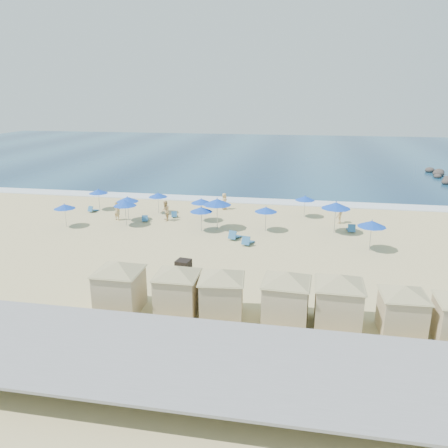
{
  "coord_description": "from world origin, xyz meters",
  "views": [
    {
      "loc": [
        5.84,
        -29.05,
        10.79
      ],
      "look_at": [
        -0.07,
        3.0,
        1.11
      ],
      "focal_mm": 35.0,
      "sensor_mm": 36.0,
      "label": 1
    }
  ],
  "objects": [
    {
      "name": "cabana_5",
      "position": [
        10.68,
        -9.56,
        1.52
      ],
      "size": [
        4.24,
        4.24,
        2.66
      ],
      "color": "tan",
      "rests_on": "ground"
    },
    {
      "name": "beach_chair_3",
      "position": [
        0.8,
        2.76,
        0.26
      ],
      "size": [
        1.0,
        1.51,
        0.76
      ],
      "color": "#296197",
      "rests_on": "ground"
    },
    {
      "name": "umbrella_6",
      "position": [
        -2.21,
        4.32,
        1.85
      ],
      "size": [
        1.87,
        1.87,
        2.13
      ],
      "color": "#A5A8AD",
      "rests_on": "ground"
    },
    {
      "name": "beachgoer_0",
      "position": [
        -10.38,
        6.19,
        0.85
      ],
      "size": [
        0.72,
        0.58,
        1.71
      ],
      "primitive_type": "imported",
      "rotation": [
        0.0,
        0.0,
        2.84
      ],
      "color": "tan",
      "rests_on": "ground"
    },
    {
      "name": "cabana_4",
      "position": [
        7.78,
        -9.38,
        1.68
      ],
      "size": [
        4.69,
        4.69,
        2.94
      ],
      "color": "tan",
      "rests_on": "ground"
    },
    {
      "name": "cabana_3",
      "position": [
        5.3,
        -9.47,
        1.68
      ],
      "size": [
        4.66,
        4.66,
        2.93
      ],
      "color": "tan",
      "rests_on": "ground"
    },
    {
      "name": "umbrella_10",
      "position": [
        8.5,
        5.76,
        2.31
      ],
      "size": [
        2.34,
        2.34,
        2.67
      ],
      "color": "#A5A8AD",
      "rests_on": "ground"
    },
    {
      "name": "umbrella_3",
      "position": [
        -8.93,
        4.72,
        1.95
      ],
      "size": [
        1.98,
        1.98,
        2.25
      ],
      "color": "#A5A8AD",
      "rests_on": "ground"
    },
    {
      "name": "umbrella_8",
      "position": [
        2.97,
        5.3,
        1.84
      ],
      "size": [
        1.86,
        1.86,
        2.12
      ],
      "color": "#A5A8AD",
      "rests_on": "ground"
    },
    {
      "name": "beach_chair_2",
      "position": [
        -5.65,
        8.04,
        0.21
      ],
      "size": [
        0.77,
        1.2,
        0.61
      ],
      "color": "#296197",
      "rests_on": "ground"
    },
    {
      "name": "umbrella_5",
      "position": [
        -2.87,
        7.21,
        1.84
      ],
      "size": [
        1.86,
        1.86,
        2.12
      ],
      "color": "#A5A8AD",
      "rests_on": "ground"
    },
    {
      "name": "cabana_0",
      "position": [
        -3.2,
        -9.74,
        1.69
      ],
      "size": [
        4.7,
        4.7,
        2.95
      ],
      "color": "tan",
      "rests_on": "ground"
    },
    {
      "name": "beachgoer_3",
      "position": [
        -1.65,
        11.67,
        0.81
      ],
      "size": [
        0.83,
        0.94,
        1.61
      ],
      "primitive_type": "imported",
      "rotation": [
        0.0,
        0.0,
        2.08
      ],
      "color": "tan",
      "rests_on": "ground"
    },
    {
      "name": "beach_chair_1",
      "position": [
        -7.77,
        6.22,
        0.22
      ],
      "size": [
        0.8,
        1.24,
        0.63
      ],
      "color": "#296197",
      "rests_on": "ground"
    },
    {
      "name": "beach_chair_0",
      "position": [
        -13.88,
        8.41,
        0.22
      ],
      "size": [
        0.79,
        1.23,
        0.63
      ],
      "color": "#296197",
      "rests_on": "ground"
    },
    {
      "name": "ocean",
      "position": [
        0.0,
        55.0,
        0.03
      ],
      "size": [
        160.0,
        80.0,
        0.06
      ],
      "primitive_type": "cube",
      "color": "#0E2E50",
      "rests_on": "ground"
    },
    {
      "name": "umbrella_4",
      "position": [
        -7.49,
        9.07,
        1.77
      ],
      "size": [
        1.8,
        1.8,
        2.05
      ],
      "color": "#A5A8AD",
      "rests_on": "ground"
    },
    {
      "name": "umbrella_1",
      "position": [
        -13.8,
        3.45,
        1.78
      ],
      "size": [
        1.8,
        1.8,
        2.05
      ],
      "color": "#A5A8AD",
      "rests_on": "ground"
    },
    {
      "name": "trash_bin",
      "position": [
        -1.3,
        -4.44,
        0.43
      ],
      "size": [
        0.97,
        0.97,
        0.85
      ],
      "primitive_type": "cube",
      "rotation": [
        0.0,
        0.0,
        -0.16
      ],
      "color": "black",
      "rests_on": "ground"
    },
    {
      "name": "cabana_1",
      "position": [
        -0.21,
        -9.44,
        1.6
      ],
      "size": [
        4.46,
        4.46,
        2.8
      ],
      "color": "tan",
      "rests_on": "ground"
    },
    {
      "name": "umbrella_0",
      "position": [
        -13.6,
        9.33,
        1.82
      ],
      "size": [
        1.85,
        1.85,
        2.1
      ],
      "color": "#A5A8AD",
      "rests_on": "ground"
    },
    {
      "name": "umbrella_11",
      "position": [
        10.78,
        1.98,
        2.01
      ],
      "size": [
        2.04,
        2.04,
        2.32
      ],
      "color": "#A5A8AD",
      "rests_on": "ground"
    },
    {
      "name": "umbrella_7",
      "position": [
        -1.04,
        5.12,
        2.33
      ],
      "size": [
        2.36,
        2.36,
        2.69
      ],
      "color": "#A5A8AD",
      "rests_on": "ground"
    },
    {
      "name": "seawall",
      "position": [
        0.0,
        -13.5,
        0.65
      ],
      "size": [
        160.0,
        6.1,
        1.22
      ],
      "color": "gray",
      "rests_on": "ground"
    },
    {
      "name": "beach_chair_4",
      "position": [
        1.97,
        1.64,
        0.26
      ],
      "size": [
        0.92,
        1.48,
        0.76
      ],
      "color": "#296197",
      "rests_on": "ground"
    },
    {
      "name": "beachgoer_1",
      "position": [
        -6.04,
        6.73,
        0.9
      ],
      "size": [
        1.01,
        1.09,
        1.81
      ],
      "primitive_type": "imported",
      "rotation": [
        0.0,
        0.0,
        5.18
      ],
      "color": "tan",
      "rests_on": "ground"
    },
    {
      "name": "cabana_2",
      "position": [
        2.12,
        -9.5,
        1.62
      ],
      "size": [
        4.48,
        4.48,
        2.83
      ],
      "color": "tan",
      "rests_on": "ground"
    },
    {
      "name": "umbrella_9",
      "position": [
        6.08,
        10.2,
        1.78
      ],
      "size": [
        1.8,
        1.8,
        2.05
      ],
      "color": "#A5A8AD",
      "rests_on": "ground"
    },
    {
      "name": "umbrella_2",
      "position": [
        -9.32,
        6.22,
        1.95
      ],
      "size": [
        1.97,
        1.97,
        2.24
      ],
      "color": "#A5A8AD",
      "rests_on": "ground"
    },
    {
      "name": "surf_line",
      "position": [
        0.0,
        15.5,
        0.04
      ],
      "size": [
        160.0,
        2.5,
        0.08
      ],
      "primitive_type": "cube",
      "color": "white",
      "rests_on": "ground"
    },
    {
      "name": "beach_chair_5",
      "position": [
        9.88,
        6.34,
        0.26
      ],
      "size": [
        0.64,
        1.37,
        0.74
      ],
      "color": "#296197",
      "rests_on": "ground"
    },
    {
      "name": "beachgoer_2",
      "position": [
        9.06,
        8.81,
        0.83
      ],
      "size": [
        1.03,
        1.24,
        1.66
      ],
      "primitive_type": "imported",
      "rotation": [
        0.0,
        0.0,
        4.25
      ],
      "color": "tan",
      "rests_on": "ground"
    },
    {
      "name": "ground",
      "position": [
        0.0,
        0.0,
        0.0
      ],
      "size": [
        160.0,
        160.0,
        0.0
      ],
      "primitive_type": "plane",
      "color": "#C8B87F",
      "rests_on": "ground"
    }
  ]
}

